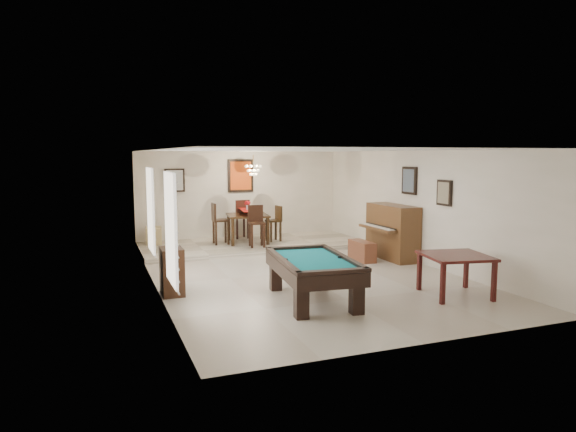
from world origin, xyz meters
TOP-DOWN VIEW (x-y plane):
  - ground_plane at (0.00, 0.00)m, footprint 6.00×9.00m
  - wall_back at (0.00, 4.50)m, footprint 6.00×0.04m
  - wall_front at (0.00, -4.50)m, footprint 6.00×0.04m
  - wall_left at (-3.00, 0.00)m, footprint 0.04×9.00m
  - wall_right at (3.00, 0.00)m, footprint 0.04×9.00m
  - ceiling at (0.00, 0.00)m, footprint 6.00×9.00m
  - dining_step at (0.00, 3.25)m, footprint 6.00×2.50m
  - window_left_front at (-2.97, -2.20)m, footprint 0.06×1.00m
  - window_left_rear at (-2.97, 0.60)m, footprint 0.06×1.00m
  - pool_table at (-0.57, -2.10)m, footprint 1.42×2.30m
  - square_table at (1.94, -2.69)m, footprint 1.27×1.27m
  - upright_piano at (2.54, 0.56)m, footprint 0.88×1.57m
  - piano_bench at (1.89, 0.60)m, footprint 0.33×0.84m
  - apothecary_chest at (-2.78, -0.83)m, footprint 0.38×0.57m
  - dining_table at (-0.13, 3.34)m, footprint 1.21×1.21m
  - flower_vase at (-0.13, 3.34)m, footprint 0.20×0.20m
  - dining_chair_south at (-0.10, 2.61)m, footprint 0.44×0.44m
  - dining_chair_north at (-0.11, 4.13)m, footprint 0.44×0.44m
  - dining_chair_west at (-0.87, 3.37)m, footprint 0.42×0.42m
  - dining_chair_east at (0.61, 3.32)m, footprint 0.40×0.40m
  - corner_bench at (-2.56, 4.00)m, footprint 0.46×0.55m
  - chandelier at (0.00, 3.20)m, footprint 0.44×0.44m
  - back_painting at (0.00, 4.46)m, footprint 0.75×0.06m
  - back_mirror at (-1.90, 4.46)m, footprint 0.55×0.06m
  - right_picture_upper at (2.96, 0.30)m, footprint 0.06×0.55m
  - right_picture_lower at (2.96, -1.00)m, footprint 0.06×0.45m

SIDE VIEW (x-z plane):
  - ground_plane at x=0.00m, z-range -0.02..0.00m
  - dining_step at x=0.00m, z-range 0.00..0.12m
  - piano_bench at x=1.89m, z-range 0.00..0.47m
  - corner_bench at x=-2.56m, z-range 0.12..0.58m
  - pool_table at x=-0.57m, z-range 0.00..0.73m
  - square_table at x=1.94m, z-range 0.00..0.75m
  - apothecary_chest at x=-2.78m, z-range 0.00..0.86m
  - dining_table at x=-0.13m, z-range 0.12..1.01m
  - dining_chair_east at x=0.61m, z-range 0.12..1.10m
  - upright_piano at x=2.54m, z-range 0.00..1.31m
  - dining_chair_south at x=-0.10m, z-range 0.12..1.20m
  - dining_chair_west at x=-0.87m, z-range 0.12..1.23m
  - dining_chair_north at x=-0.11m, z-range 0.12..1.23m
  - flower_vase at x=-0.13m, z-range 1.01..1.28m
  - wall_back at x=0.00m, z-range 0.00..2.60m
  - wall_front at x=0.00m, z-range 0.00..2.60m
  - wall_left at x=-3.00m, z-range 0.00..2.60m
  - wall_right at x=3.00m, z-range 0.00..2.60m
  - window_left_front at x=-2.97m, z-range 0.55..2.25m
  - window_left_rear at x=-2.97m, z-range 0.55..2.25m
  - right_picture_lower at x=2.96m, z-range 1.42..1.98m
  - back_mirror at x=-1.90m, z-range 1.48..2.12m
  - back_painting at x=0.00m, z-range 1.42..2.38m
  - right_picture_upper at x=2.96m, z-range 1.57..2.23m
  - chandelier at x=0.00m, z-range 1.90..2.50m
  - ceiling at x=0.00m, z-range 2.58..2.62m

